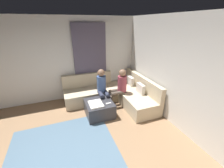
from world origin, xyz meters
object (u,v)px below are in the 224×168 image
at_px(sectional_couch, 114,94).
at_px(game_remote, 109,103).
at_px(coffee_mug, 103,96).
at_px(person_on_couch_side, 102,87).
at_px(ottoman, 99,108).
at_px(person_on_couch_back, 119,86).

bearing_deg(sectional_couch, game_remote, -31.38).
bearing_deg(coffee_mug, person_on_couch_side, 163.71).
bearing_deg(coffee_mug, sectional_couch, 126.42).
distance_m(sectional_couch, person_on_couch_side, 0.60).
relative_size(ottoman, person_on_couch_side, 0.63).
bearing_deg(game_remote, ottoman, -129.29).
bearing_deg(game_remote, coffee_mug, -174.29).
bearing_deg(ottoman, person_on_couch_side, 151.30).
relative_size(coffee_mug, person_on_couch_back, 0.08).
xyz_separation_m(sectional_couch, person_on_couch_side, (0.15, -0.45, 0.38)).
height_order(coffee_mug, person_on_couch_back, person_on_couch_back).
relative_size(game_remote, person_on_couch_back, 0.12).
height_order(coffee_mug, person_on_couch_side, person_on_couch_side).
height_order(sectional_couch, game_remote, sectional_couch).
relative_size(sectional_couch, person_on_couch_back, 2.12).
height_order(game_remote, person_on_couch_side, person_on_couch_side).
height_order(sectional_couch, coffee_mug, sectional_couch).
xyz_separation_m(ottoman, game_remote, (0.18, 0.22, 0.22)).
bearing_deg(ottoman, sectional_couch, 130.79).
height_order(ottoman, person_on_couch_side, person_on_couch_side).
height_order(sectional_couch, ottoman, sectional_couch).
bearing_deg(person_on_couch_side, ottoman, 61.30).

